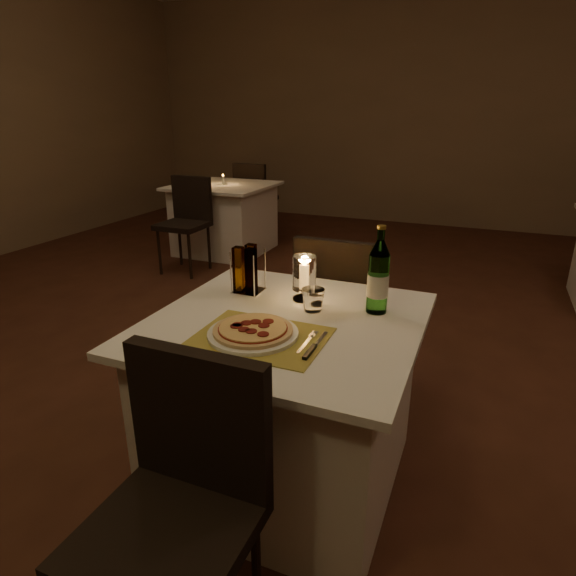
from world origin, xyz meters
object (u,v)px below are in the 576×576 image
at_px(pizza, 253,329).
at_px(water_bottle, 378,278).
at_px(tumbler, 313,300).
at_px(chair_near, 182,486).
at_px(plate, 253,333).
at_px(neighbor_table_left, 225,218).
at_px(chair_far, 339,301).
at_px(hurricane_candle, 304,275).
at_px(main_table, 286,402).

xyz_separation_m(pizza, water_bottle, (0.35, 0.38, 0.11)).
bearing_deg(pizza, tumbler, 68.91).
relative_size(chair_near, plate, 2.81).
xyz_separation_m(chair_near, neighbor_table_left, (-2.00, 3.74, -0.18)).
height_order(chair_far, pizza, chair_far).
height_order(chair_near, neighbor_table_left, chair_near).
distance_m(pizza, hurricane_candle, 0.41).
distance_m(plate, hurricane_candle, 0.41).
xyz_separation_m(chair_far, plate, (-0.05, -0.89, 0.20)).
bearing_deg(main_table, plate, -105.52).
bearing_deg(plate, chair_far, 86.80).
bearing_deg(chair_far, main_table, -90.00).
height_order(main_table, plate, plate).
bearing_deg(chair_near, main_table, 90.00).
relative_size(chair_near, neighbor_table_left, 0.90).
bearing_deg(water_bottle, tumbler, -160.05).
distance_m(chair_near, plate, 0.57).
height_order(chair_far, plate, chair_far).
xyz_separation_m(water_bottle, neighbor_table_left, (-2.30, 2.82, -0.51)).
distance_m(main_table, water_bottle, 0.62).
bearing_deg(neighbor_table_left, plate, -58.70).
xyz_separation_m(chair_near, water_bottle, (0.30, 0.92, 0.33)).
bearing_deg(chair_near, tumbler, 85.52).
distance_m(chair_near, tumbler, 0.87).
height_order(pizza, hurricane_candle, hurricane_candle).
xyz_separation_m(plate, neighbor_table_left, (-1.95, 3.21, -0.38)).
height_order(hurricane_candle, neighbor_table_left, hurricane_candle).
xyz_separation_m(main_table, pizza, (-0.05, -0.18, 0.39)).
relative_size(main_table, hurricane_candle, 5.27).
height_order(plate, tumbler, tumbler).
bearing_deg(main_table, water_bottle, 34.33).
height_order(main_table, tumbler, tumbler).
relative_size(chair_near, chair_far, 1.00).
xyz_separation_m(chair_far, water_bottle, (0.30, -0.51, 0.33)).
height_order(plate, water_bottle, water_bottle).
distance_m(chair_near, neighbor_table_left, 4.25).
relative_size(hurricane_candle, neighbor_table_left, 0.19).
xyz_separation_m(chair_near, plate, (-0.05, 0.53, 0.20)).
bearing_deg(neighbor_table_left, chair_near, -61.87).
xyz_separation_m(hurricane_candle, neighbor_table_left, (-1.99, 2.81, -0.48)).
distance_m(main_table, neighbor_table_left, 3.63).
distance_m(chair_near, pizza, 0.58).
bearing_deg(chair_far, water_bottle, -59.56).
bearing_deg(pizza, hurricane_candle, 83.98).
bearing_deg(plate, tumbler, 68.93).
height_order(chair_far, water_bottle, water_bottle).
bearing_deg(tumbler, neighbor_table_left, 125.39).
bearing_deg(water_bottle, main_table, -145.67).
xyz_separation_m(chair_far, tumbler, (0.07, -0.59, 0.24)).
bearing_deg(chair_far, chair_near, -90.00).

